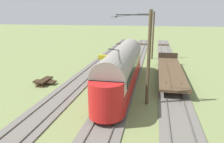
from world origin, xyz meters
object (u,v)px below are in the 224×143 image
Objects in this scene: track_end_bumper at (104,58)px; catenary_pole_foreground at (153,35)px; flatcar_adjacent at (170,70)px; vintage_streetcar at (122,67)px; spare_tie_stack at (45,82)px; catenary_pole_mid_near at (148,57)px.

catenary_pole_foreground is at bearing -162.59° from track_end_bumper.
catenary_pole_foreground is (2.47, -10.43, 3.20)m from flatcar_adjacent.
vintage_streetcar is 9.37× the size of track_end_bumper.
flatcar_adjacent is at bearing -158.54° from spare_tie_stack.
flatcar_adjacent is at bearing -106.28° from catenary_pole_mid_near.
flatcar_adjacent is 1.85× the size of catenary_pole_foreground.
track_end_bumper is at bearing -104.27° from spare_tie_stack.
catenary_pole_mid_near is at bearing 126.18° from vintage_streetcar.
catenary_pole_foreground reaches higher than vintage_streetcar.
catenary_pole_foreground reaches higher than flatcar_adjacent.
catenary_pole_foreground reaches higher than track_end_bumper.
vintage_streetcar is at bearing 111.59° from track_end_bumper.
catenary_pole_foreground and catenary_pole_mid_near have the same top height.
spare_tie_stack is (8.49, 0.46, -1.99)m from vintage_streetcar.
flatcar_adjacent is at bearing 141.87° from track_end_bumper.
flatcar_adjacent is 1.85× the size of catenary_pole_mid_near.
catenary_pole_mid_near is (-2.62, 3.59, 1.80)m from vintage_streetcar.
track_end_bumper is (7.72, -16.48, -3.66)m from catenary_pole_mid_near.
catenary_pole_foreground is 18.90m from catenary_pole_mid_near.
catenary_pole_mid_near is 3.24× the size of spare_tie_stack.
flatcar_adjacent is 12.97m from track_end_bumper.
track_end_bumper is (-3.39, -13.35, 0.13)m from spare_tie_stack.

